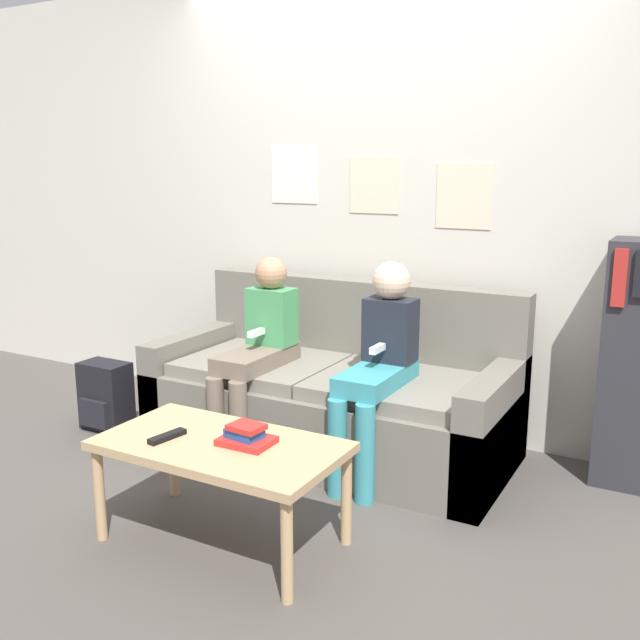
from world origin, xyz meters
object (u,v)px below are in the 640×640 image
Objects in this scene: tv_remote at (167,436)px; person_left at (258,345)px; couch at (333,397)px; person_right at (379,359)px; coffee_table at (221,453)px; backpack at (105,396)px.

person_left is at bearing 111.56° from tv_remote.
person_right reaches higher than couch.
person_left is (-0.33, -0.21, 0.29)m from couch.
coffee_table is at bearing -65.04° from person_left.
person_right is 1.09m from tv_remote.
tv_remote is 0.44× the size of backpack.
couch is 4.81× the size of backpack.
person_left is at bearing -179.48° from person_right.
person_left reaches higher than couch.
tv_remote is at bearing -116.90° from person_right.
person_left is 0.98m from tv_remote.
couch is 0.49m from person_left.
person_right is at bearing 72.58° from tv_remote.
person_right is 2.65× the size of backpack.
person_left is 5.88× the size of tv_remote.
couch reaches higher than coffee_table.
person_right is at bearing 0.52° from person_left.
person_left reaches higher than backpack.
person_left is at bearing 10.29° from backpack.
couch is at bearing 93.07° from tv_remote.
coffee_table is 0.95m from person_right.
coffee_table is at bearing 30.86° from tv_remote.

